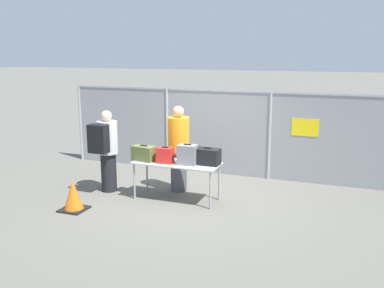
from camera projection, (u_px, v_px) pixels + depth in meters
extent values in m
plane|color=#605E56|center=(186.00, 198.00, 8.86)|extent=(120.00, 120.00, 0.00)
cylinder|color=#9EA0A5|center=(81.00, 123.00, 11.84)|extent=(0.07, 0.07, 2.08)
cylinder|color=#9EA0A5|center=(167.00, 129.00, 10.92)|extent=(0.07, 0.07, 2.08)
cylinder|color=#9EA0A5|center=(269.00, 136.00, 10.00)|extent=(0.07, 0.07, 2.08)
cube|color=gray|center=(216.00, 132.00, 10.46)|extent=(7.88, 0.01, 2.08)
cube|color=#9EA0A5|center=(217.00, 91.00, 10.24)|extent=(7.88, 0.04, 0.04)
cube|color=yellow|center=(305.00, 128.00, 9.66)|extent=(0.60, 0.01, 0.40)
cube|color=#B2B2AD|center=(177.00, 163.00, 8.63)|extent=(1.76, 0.69, 0.02)
cylinder|color=#99999E|center=(134.00, 181.00, 8.73)|extent=(0.04, 0.04, 0.75)
cylinder|color=#99999E|center=(210.00, 190.00, 8.16)|extent=(0.04, 0.04, 0.75)
cylinder|color=#99999E|center=(147.00, 174.00, 9.26)|extent=(0.04, 0.04, 0.75)
cylinder|color=#99999E|center=(219.00, 182.00, 8.68)|extent=(0.04, 0.04, 0.75)
cube|color=#566033|center=(144.00, 153.00, 8.77)|extent=(0.53, 0.35, 0.30)
cube|color=black|center=(144.00, 146.00, 8.73)|extent=(0.16, 0.05, 0.02)
cube|color=red|center=(165.00, 155.00, 8.58)|extent=(0.33, 0.24, 0.31)
cube|color=black|center=(165.00, 147.00, 8.55)|extent=(0.13, 0.03, 0.02)
cube|color=slate|center=(187.00, 155.00, 8.46)|extent=(0.39, 0.28, 0.39)
cube|color=black|center=(187.00, 144.00, 8.41)|extent=(0.15, 0.03, 0.02)
cube|color=black|center=(207.00, 157.00, 8.46)|extent=(0.51, 0.32, 0.32)
cube|color=black|center=(207.00, 148.00, 8.42)|extent=(0.16, 0.03, 0.02)
cylinder|color=black|center=(109.00, 172.00, 9.25)|extent=(0.33, 0.33, 0.84)
cylinder|color=#B2B2B7|center=(107.00, 137.00, 9.08)|extent=(0.44, 0.44, 0.70)
sphere|color=beige|center=(106.00, 116.00, 8.98)|extent=(0.23, 0.23, 0.23)
cube|color=black|center=(98.00, 139.00, 8.77)|extent=(0.39, 0.24, 0.59)
cylinder|color=#4C4C51|center=(179.00, 171.00, 9.26)|extent=(0.35, 0.35, 0.88)
cylinder|color=orange|center=(178.00, 134.00, 9.09)|extent=(0.46, 0.46, 0.73)
sphere|color=tan|center=(178.00, 112.00, 8.98)|extent=(0.24, 0.24, 0.24)
cube|color=#B2B2B7|center=(278.00, 146.00, 11.58)|extent=(2.66, 1.36, 0.59)
sphere|color=black|center=(254.00, 156.00, 11.10)|extent=(0.66, 0.66, 0.66)
sphere|color=black|center=(266.00, 144.00, 12.45)|extent=(0.66, 0.66, 0.66)
cylinder|color=#59595B|center=(214.00, 149.00, 12.26)|extent=(0.93, 0.06, 0.06)
cube|color=black|center=(74.00, 209.00, 8.20)|extent=(0.48, 0.48, 0.03)
cone|color=orange|center=(73.00, 195.00, 8.14)|extent=(0.38, 0.38, 0.60)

